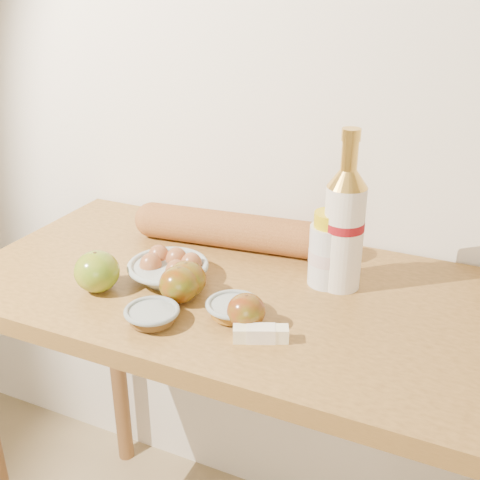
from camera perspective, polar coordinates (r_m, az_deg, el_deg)
name	(u,v)px	position (r m, az deg, el deg)	size (l,w,h in m)	color
back_wall	(307,66)	(1.41, 6.34, 16.05)	(3.50, 0.02, 2.60)	white
table	(246,338)	(1.31, 0.55, -9.23)	(1.20, 0.60, 0.90)	#A67735
bourbon_bottle	(344,226)	(1.21, 9.84, 1.31)	(0.09, 0.09, 0.33)	beige
cream_bottle	(328,251)	(1.24, 8.36, -1.07)	(0.10, 0.10, 0.16)	silver
egg_bowl	(169,268)	(1.28, -6.73, -2.69)	(0.18, 0.18, 0.06)	#97A59F
baguette	(235,231)	(1.40, -0.45, 0.90)	(0.52, 0.14, 0.09)	#AA6A34
apple_yellowgreen	(97,271)	(1.25, -13.41, -2.91)	(0.10, 0.10, 0.09)	olive
apple_redgreen_front	(179,284)	(1.19, -5.77, -4.20)	(0.10, 0.10, 0.07)	maroon
apple_redgreen_right	(246,311)	(1.10, 0.58, -6.75)	(0.09, 0.09, 0.07)	maroon
sugar_bowl	(152,315)	(1.13, -8.34, -7.05)	(0.13, 0.13, 0.03)	gray
syrup_bowl	(233,309)	(1.14, -0.63, -6.53)	(0.12, 0.12, 0.03)	#8E9B96
butter_stick	(261,334)	(1.07, 1.98, -8.88)	(0.10, 0.06, 0.03)	#FEF4C4
apple_extra	(186,279)	(1.20, -5.11, -3.74)	(0.10, 0.10, 0.07)	maroon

